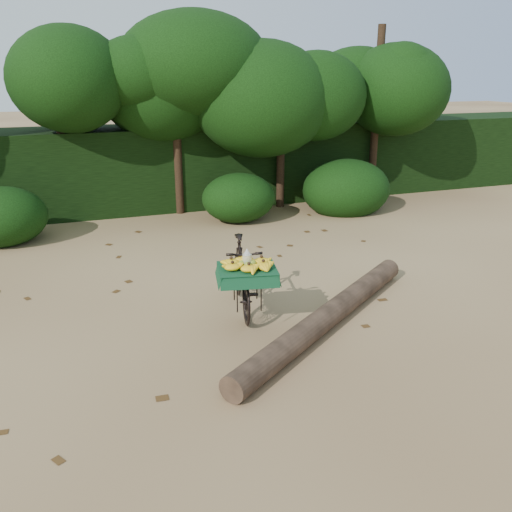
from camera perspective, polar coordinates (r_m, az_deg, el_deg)
name	(u,v)px	position (r m, az deg, el deg)	size (l,w,h in m)	color
ground	(232,315)	(7.05, -2.54, -6.17)	(80.00, 80.00, 0.00)	tan
vendor_bicycle	(242,275)	(7.00, -1.50, -1.98)	(0.89, 1.75, 0.96)	black
fallen_log	(329,315)	(6.74, 7.66, -6.21)	(0.29, 0.29, 4.00)	brown
hedge_backdrop	(149,167)	(12.72, -11.24, 9.15)	(26.00, 1.80, 1.80)	black
tree_row	(119,121)	(11.71, -14.18, 13.57)	(14.50, 2.00, 4.00)	black
bush_clumps	(191,204)	(10.97, -6.83, 5.44)	(8.80, 1.70, 0.90)	black
leaf_litter	(218,296)	(7.62, -4.01, -4.17)	(7.00, 7.30, 0.01)	#492E13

